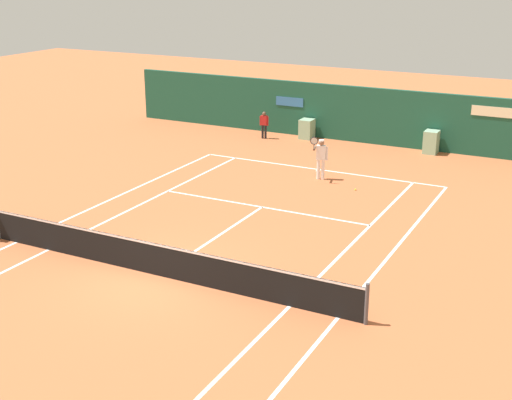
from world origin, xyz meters
TOP-DOWN VIEW (x-y plane):
  - ground_plane at (-0.00, 0.58)m, footprint 80.00×80.00m
  - tennis_net at (0.00, 0.00)m, footprint 12.10×0.10m
  - sponsor_back_wall at (0.03, 16.97)m, footprint 25.00×1.02m
  - player_on_baseline at (0.57, 10.44)m, footprint 0.52×0.79m
  - ball_kid_left_post at (-4.47, 15.51)m, footprint 0.44×0.21m
  - tennis_ball_mid_court at (2.30, 9.74)m, footprint 0.07×0.07m

SIDE VIEW (x-z plane):
  - ground_plane at x=0.00m, z-range 0.00..0.01m
  - tennis_ball_mid_court at x=2.30m, z-range 0.00..0.07m
  - tennis_net at x=0.00m, z-range -0.02..1.05m
  - ball_kid_left_post at x=-4.47m, z-range 0.10..1.43m
  - player_on_baseline at x=0.57m, z-range 0.06..1.91m
  - sponsor_back_wall at x=0.03m, z-range -0.04..2.62m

